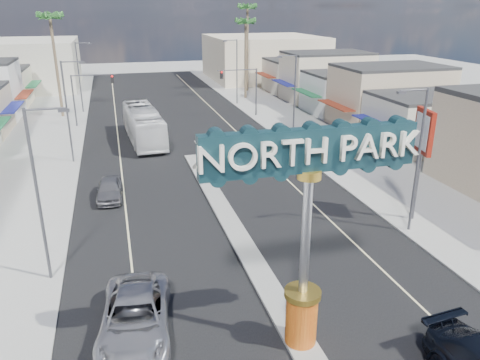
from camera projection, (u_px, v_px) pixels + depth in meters
ground at (190, 153)px, 44.97m from camera, size 160.00×160.00×0.00m
road at (190, 153)px, 44.97m from camera, size 20.00×120.00×0.01m
median_island at (230, 222)px, 30.49m from camera, size 1.30×30.00×0.16m
sidewalk_left at (33, 165)px, 41.49m from camera, size 8.00×120.00×0.12m
sidewalk_right at (323, 142)px, 48.41m from camera, size 8.00×120.00×0.12m
storefront_row_right at (353, 89)px, 61.60m from camera, size 12.00×42.00×6.00m
backdrop_far_left at (15, 65)px, 78.81m from camera, size 20.00×20.00×8.00m
backdrop_far_right at (263, 58)px, 89.67m from camera, size 20.00×20.00×8.00m
gateway_sign at (307, 216)px, 17.58m from camera, size 8.20×1.50×9.15m
traffic_signal_left at (89, 90)px, 53.86m from camera, size 5.09×0.45×6.00m
traffic_signal_right at (242, 83)px, 58.39m from camera, size 5.09×0.45×6.00m
streetlight_l_near at (40, 188)px, 22.55m from camera, size 2.03×0.22×9.00m
streetlight_l_mid at (69, 107)px, 40.62m from camera, size 2.03×0.22×9.00m
streetlight_l_far at (80, 74)px, 60.50m from camera, size 2.03×0.22×9.00m
streetlight_r_near at (417, 154)px, 27.70m from camera, size 2.03×0.22×9.00m
streetlight_r_mid at (293, 96)px, 45.78m from camera, size 2.03×0.22×9.00m
streetlight_r_far at (236, 68)px, 65.66m from camera, size 2.03×0.22×9.00m
palm_left_far at (50, 22)px, 55.81m from camera, size 2.60×2.60×13.10m
palm_right_mid at (246, 26)px, 67.97m from camera, size 2.60×2.60×12.10m
palm_right_far at (247, 12)px, 73.26m from camera, size 2.60×2.60×14.10m
suv_left at (135, 317)px, 19.94m from camera, size 3.66×6.64×1.76m
car_parked_left at (110, 189)px, 34.21m from camera, size 2.05×4.54×1.51m
city_bus at (143, 125)px, 48.57m from camera, size 3.70×12.71×3.50m
bank_pylon_sign at (423, 138)px, 29.06m from camera, size 0.77×2.29×7.30m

